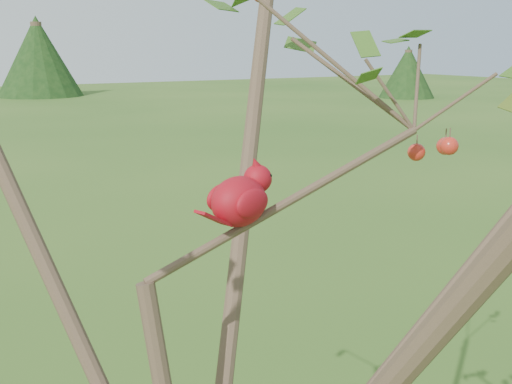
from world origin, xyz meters
TOP-DOWN VIEW (x-y plane):
  - crabapple_tree at (0.03, -0.02)m, footprint 2.35×2.05m
  - cardinal at (0.15, 0.09)m, footprint 0.20×0.13m

SIDE VIEW (x-z plane):
  - cardinal at x=0.15m, z-range 2.02..2.16m
  - crabapple_tree at x=0.03m, z-range 0.65..3.60m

